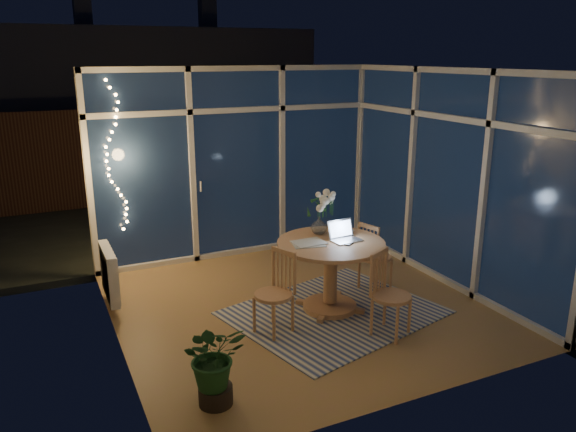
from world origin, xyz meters
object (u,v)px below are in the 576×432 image
object	(u,v)px
flower_vase	(319,225)
potted_plant	(214,362)
chair_front	(392,295)
dining_table	(330,276)
laptop	(346,231)
chair_right	(376,256)
chair_left	(273,293)

from	to	relation	value
flower_vase	potted_plant	world-z (taller)	flower_vase
chair_front	dining_table	bearing A→B (deg)	81.20
dining_table	chair_front	world-z (taller)	chair_front
flower_vase	chair_front	bearing A→B (deg)	-77.14
dining_table	laptop	distance (m)	0.54
chair_right	flower_vase	bearing A→B (deg)	69.95
chair_left	flower_vase	bearing A→B (deg)	101.17
chair_right	chair_front	distance (m)	1.16
chair_front	flower_vase	distance (m)	1.20
chair_left	laptop	bearing A→B (deg)	78.35
laptop	potted_plant	xyz separation A→B (m)	(-1.86, -1.10, -0.53)
chair_left	chair_front	bearing A→B (deg)	39.78
potted_plant	laptop	bearing A→B (deg)	30.56
dining_table	chair_left	size ratio (longest dim) A/B	1.34
dining_table	chair_right	xyz separation A→B (m)	(0.77, 0.27, 0.03)
chair_front	flower_vase	bearing A→B (deg)	75.08
dining_table	chair_left	distance (m)	0.82
laptop	flower_vase	distance (m)	0.38
chair_right	chair_front	size ratio (longest dim) A/B	0.97
chair_left	chair_front	size ratio (longest dim) A/B	0.99
flower_vase	potted_plant	distance (m)	2.31
chair_right	laptop	size ratio (longest dim) A/B	2.74
chair_left	laptop	size ratio (longest dim) A/B	2.79
flower_vase	laptop	bearing A→B (deg)	-67.72
dining_table	chair_front	xyz separation A→B (m)	(0.27, -0.77, 0.04)
laptop	potted_plant	size ratio (longest dim) A/B	0.41
dining_table	laptop	world-z (taller)	laptop
flower_vase	dining_table	bearing A→B (deg)	-93.37
flower_vase	potted_plant	xyz separation A→B (m)	(-1.72, -1.45, -0.52)
flower_vase	chair_left	bearing A→B (deg)	-146.11
laptop	potted_plant	distance (m)	2.23
chair_right	laptop	bearing A→B (deg)	100.18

